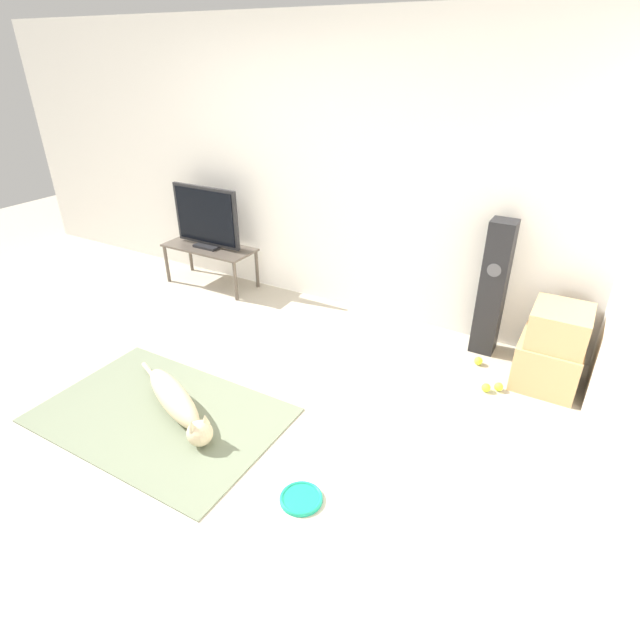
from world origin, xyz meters
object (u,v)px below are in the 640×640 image
(tv_stand, at_px, (210,251))
(dog, at_px, (177,402))
(tennis_ball_by_boxes, at_px, (486,388))
(tennis_ball_near_speaker, at_px, (499,387))
(cardboard_box_upper, at_px, (560,326))
(tennis_ball_loose_on_carpet, at_px, (478,361))
(cardboard_box_lower, at_px, (548,362))
(floor_speaker, at_px, (493,289))
(tv, at_px, (206,218))
(frisbee, at_px, (301,498))

(tv_stand, bearing_deg, dog, -55.63)
(tennis_ball_by_boxes, relative_size, tennis_ball_near_speaker, 1.00)
(cardboard_box_upper, relative_size, tennis_ball_loose_on_carpet, 6.56)
(cardboard_box_lower, distance_m, floor_speaker, 0.70)
(tennis_ball_by_boxes, bearing_deg, cardboard_box_upper, 41.51)
(floor_speaker, bearing_deg, cardboard_box_lower, -25.92)
(cardboard_box_lower, bearing_deg, tennis_ball_loose_on_carpet, -179.93)
(tv_stand, relative_size, tennis_ball_by_boxes, 15.06)
(dog, xyz_separation_m, tennis_ball_by_boxes, (1.79, 1.35, -0.08))
(tv_stand, bearing_deg, floor_speaker, 2.03)
(tv_stand, xyz_separation_m, tv, (0.00, 0.00, 0.36))
(tv_stand, bearing_deg, tennis_ball_loose_on_carpet, -3.05)
(cardboard_box_upper, height_order, tennis_ball_by_boxes, cardboard_box_upper)
(floor_speaker, relative_size, tennis_ball_by_boxes, 17.08)
(tv, bearing_deg, cardboard_box_lower, -2.64)
(tv, xyz_separation_m, tennis_ball_by_boxes, (3.05, -0.49, -0.70))
(tv_stand, xyz_separation_m, tennis_ball_loose_on_carpet, (2.91, -0.15, -0.34))
(cardboard_box_lower, relative_size, cardboard_box_upper, 1.13)
(tv_stand, bearing_deg, tennis_ball_by_boxes, -9.16)
(cardboard_box_upper, xyz_separation_m, floor_speaker, (-0.54, 0.27, 0.06))
(cardboard_box_upper, height_order, floor_speaker, floor_speaker)
(cardboard_box_lower, xyz_separation_m, tennis_ball_loose_on_carpet, (-0.50, -0.00, -0.15))
(cardboard_box_upper, bearing_deg, tv_stand, 177.27)
(cardboard_box_lower, bearing_deg, frisbee, -118.19)
(tennis_ball_loose_on_carpet, bearing_deg, dog, -134.45)
(floor_speaker, height_order, tennis_ball_by_boxes, floor_speaker)
(tennis_ball_by_boxes, bearing_deg, frisbee, -112.97)
(cardboard_box_upper, xyz_separation_m, tv, (-3.42, 0.17, 0.23))
(tv, bearing_deg, tv_stand, -90.00)
(dog, height_order, cardboard_box_lower, cardboard_box_lower)
(dog, xyz_separation_m, frisbee, (1.13, -0.21, -0.10))
(cardboard_box_upper, height_order, tennis_ball_loose_on_carpet, cardboard_box_upper)
(dog, distance_m, frisbee, 1.16)
(floor_speaker, xyz_separation_m, tennis_ball_near_speaker, (0.25, -0.54, -0.53))
(frisbee, height_order, tv_stand, tv_stand)
(cardboard_box_lower, height_order, tv_stand, tv_stand)
(frisbee, bearing_deg, cardboard_box_upper, 61.33)
(cardboard_box_lower, height_order, floor_speaker, floor_speaker)
(tennis_ball_loose_on_carpet, bearing_deg, cardboard_box_lower, 0.07)
(cardboard_box_upper, xyz_separation_m, tennis_ball_by_boxes, (-0.37, -0.33, -0.47))
(frisbee, height_order, tv, tv)
(tv_stand, height_order, tv, tv)
(floor_speaker, relative_size, tennis_ball_near_speaker, 17.08)
(cardboard_box_upper, relative_size, tennis_ball_near_speaker, 6.56)
(floor_speaker, height_order, tennis_ball_loose_on_carpet, floor_speaker)
(frisbee, distance_m, tennis_ball_loose_on_carpet, 1.96)
(frisbee, relative_size, tennis_ball_by_boxes, 3.71)
(floor_speaker, distance_m, tennis_ball_by_boxes, 0.81)
(tv, distance_m, tennis_ball_by_boxes, 3.17)
(frisbee, xyz_separation_m, cardboard_box_lower, (1.01, 1.89, 0.17))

